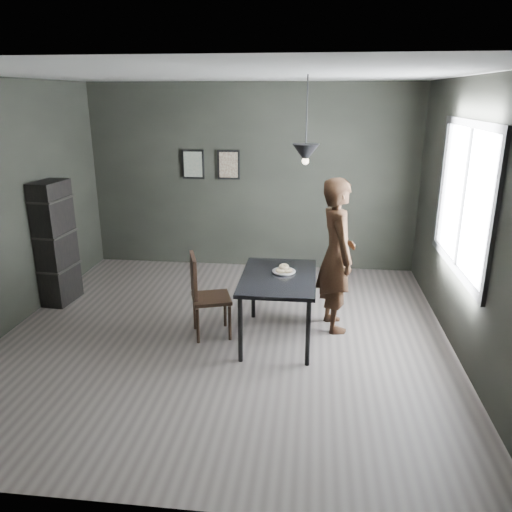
# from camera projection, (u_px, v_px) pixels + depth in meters

# --- Properties ---
(ground) EXTENTS (5.00, 5.00, 0.00)m
(ground) POSITION_uv_depth(u_px,v_px,m) (225.00, 336.00, 5.67)
(ground) COLOR #3B3633
(ground) RESTS_ON ground
(back_wall) EXTENTS (5.00, 0.10, 2.80)m
(back_wall) POSITION_uv_depth(u_px,v_px,m) (252.00, 178.00, 7.60)
(back_wall) COLOR black
(back_wall) RESTS_ON ground
(ceiling) EXTENTS (5.00, 5.00, 0.02)m
(ceiling) POSITION_uv_depth(u_px,v_px,m) (219.00, 74.00, 4.81)
(ceiling) COLOR silver
(ceiling) RESTS_ON ground
(window_assembly) EXTENTS (0.04, 1.96, 1.56)m
(window_assembly) POSITION_uv_depth(u_px,v_px,m) (464.00, 199.00, 5.10)
(window_assembly) COLOR white
(window_assembly) RESTS_ON ground
(cafe_table) EXTENTS (0.80, 1.20, 0.75)m
(cafe_table) POSITION_uv_depth(u_px,v_px,m) (278.00, 283.00, 5.40)
(cafe_table) COLOR black
(cafe_table) RESTS_ON ground
(white_plate) EXTENTS (0.23, 0.23, 0.01)m
(white_plate) POSITION_uv_depth(u_px,v_px,m) (284.00, 272.00, 5.48)
(white_plate) COLOR silver
(white_plate) RESTS_ON cafe_table
(donut_pile) EXTENTS (0.19, 0.18, 0.08)m
(donut_pile) POSITION_uv_depth(u_px,v_px,m) (284.00, 269.00, 5.47)
(donut_pile) COLOR #F5DFBE
(donut_pile) RESTS_ON white_plate
(woman) EXTENTS (0.57, 0.73, 1.77)m
(woman) POSITION_uv_depth(u_px,v_px,m) (337.00, 255.00, 5.63)
(woman) COLOR black
(woman) RESTS_ON ground
(wood_chair) EXTENTS (0.52, 0.52, 0.95)m
(wood_chair) POSITION_uv_depth(u_px,v_px,m) (203.00, 291.00, 5.53)
(wood_chair) COLOR black
(wood_chair) RESTS_ON ground
(shelf_unit) EXTENTS (0.34, 0.55, 1.60)m
(shelf_unit) POSITION_uv_depth(u_px,v_px,m) (56.00, 243.00, 6.39)
(shelf_unit) COLOR black
(shelf_unit) RESTS_ON ground
(pendant_lamp) EXTENTS (0.28, 0.28, 0.86)m
(pendant_lamp) POSITION_uv_depth(u_px,v_px,m) (306.00, 153.00, 5.04)
(pendant_lamp) COLOR black
(pendant_lamp) RESTS_ON ground
(framed_print_left) EXTENTS (0.34, 0.04, 0.44)m
(framed_print_left) POSITION_uv_depth(u_px,v_px,m) (193.00, 164.00, 7.61)
(framed_print_left) COLOR black
(framed_print_left) RESTS_ON ground
(framed_print_right) EXTENTS (0.34, 0.04, 0.44)m
(framed_print_right) POSITION_uv_depth(u_px,v_px,m) (229.00, 165.00, 7.55)
(framed_print_right) COLOR black
(framed_print_right) RESTS_ON ground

